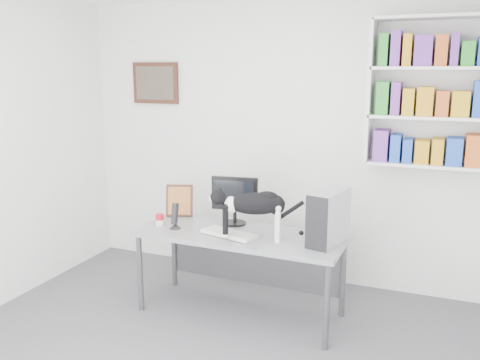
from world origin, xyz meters
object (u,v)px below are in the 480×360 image
(keyboard, at_px, (229,234))
(desk, at_px, (240,274))
(monitor, at_px, (235,200))
(cat, at_px, (254,216))
(pc_tower, at_px, (329,217))
(soup_can, at_px, (160,220))
(leaning_print, at_px, (179,200))
(speaker, at_px, (175,215))
(bookshelf, at_px, (432,93))

(keyboard, bearing_deg, desk, 72.11)
(monitor, bearing_deg, cat, -58.33)
(pc_tower, xyz_separation_m, cat, (-0.56, -0.16, -0.01))
(keyboard, relative_size, cat, 0.70)
(monitor, height_order, cat, monitor)
(desk, relative_size, soup_can, 16.56)
(leaning_print, bearing_deg, desk, -40.37)
(pc_tower, bearing_deg, speaker, -162.48)
(keyboard, distance_m, speaker, 0.51)
(bookshelf, bearing_deg, cat, -142.40)
(desk, height_order, soup_can, soup_can)
(keyboard, bearing_deg, bookshelf, 45.97)
(bookshelf, distance_m, desk, 2.19)
(bookshelf, relative_size, pc_tower, 2.93)
(leaning_print, height_order, cat, cat)
(monitor, xyz_separation_m, leaning_print, (-0.57, 0.05, -0.06))
(bookshelf, height_order, cat, bookshelf)
(leaning_print, relative_size, soup_can, 2.94)
(leaning_print, bearing_deg, bookshelf, -5.49)
(bookshelf, distance_m, cat, 1.80)
(speaker, xyz_separation_m, leaning_print, (-0.15, 0.35, 0.04))
(speaker, bearing_deg, pc_tower, 21.12)
(soup_can, bearing_deg, bookshelf, 22.31)
(monitor, height_order, leaning_print, monitor)
(monitor, distance_m, keyboard, 0.38)
(bookshelf, height_order, soup_can, bookshelf)
(bookshelf, xyz_separation_m, keyboard, (-1.45, -0.90, -1.12))
(desk, bearing_deg, pc_tower, 3.21)
(soup_can, bearing_deg, keyboard, -2.56)
(monitor, xyz_separation_m, soup_can, (-0.59, -0.28, -0.16))
(monitor, bearing_deg, leaning_print, 166.06)
(monitor, relative_size, cat, 0.65)
(speaker, xyz_separation_m, cat, (0.73, -0.05, 0.09))
(keyboard, xyz_separation_m, leaning_print, (-0.65, 0.36, 0.13))
(cat, bearing_deg, soup_can, 154.38)
(monitor, xyz_separation_m, pc_tower, (0.86, -0.19, -0.01))
(desk, height_order, pc_tower, pc_tower)
(soup_can, relative_size, cat, 0.16)
(desk, distance_m, monitor, 0.63)
(monitor, bearing_deg, bookshelf, 11.93)
(bookshelf, distance_m, soup_can, 2.53)
(cat, bearing_deg, monitor, 109.77)
(monitor, height_order, keyboard, monitor)
(cat, bearing_deg, leaning_print, 134.37)
(speaker, bearing_deg, desk, 24.97)
(desk, height_order, monitor, monitor)
(cat, bearing_deg, speaker, 155.03)
(monitor, bearing_deg, desk, -66.74)
(keyboard, bearing_deg, soup_can, -168.38)
(monitor, distance_m, soup_can, 0.67)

